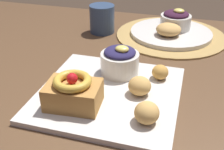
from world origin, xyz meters
TOP-DOWN VIEW (x-y plane):
  - dining_table at (0.00, 0.00)m, footprint 1.52×0.97m
  - woven_placemat at (0.13, 0.29)m, footprint 0.34×0.34m
  - front_plate at (0.04, -0.08)m, footprint 0.29×0.29m
  - cake_slice at (-0.01, -0.15)m, footprint 0.11×0.08m
  - berry_ramekin at (0.04, -0.00)m, footprint 0.09×0.09m
  - fritter_front at (0.14, -0.16)m, footprint 0.05×0.05m
  - fritter_middle at (0.11, -0.07)m, footprint 0.05×0.05m
  - fritter_back at (0.14, 0.00)m, footprint 0.04×0.04m
  - back_plate at (0.13, 0.29)m, footprint 0.25×0.25m
  - back_ramekin at (0.14, 0.32)m, footprint 0.10×0.10m
  - back_pastry at (0.13, 0.26)m, footprint 0.07×0.07m
  - coffee_mug at (-0.09, 0.26)m, footprint 0.08×0.08m

SIDE VIEW (x-z plane):
  - dining_table at x=0.00m, z-range 0.28..1.01m
  - woven_placemat at x=0.13m, z-range 0.73..0.73m
  - front_plate at x=0.04m, z-range 0.73..0.74m
  - back_plate at x=0.13m, z-range 0.73..0.75m
  - fritter_back at x=0.14m, z-range 0.74..0.77m
  - fritter_middle at x=0.11m, z-range 0.74..0.78m
  - fritter_front at x=0.14m, z-range 0.74..0.78m
  - back_pastry at x=0.13m, z-range 0.75..0.78m
  - cake_slice at x=-0.01m, z-range 0.74..0.81m
  - berry_ramekin at x=0.04m, z-range 0.74..0.81m
  - coffee_mug at x=-0.09m, z-range 0.73..0.82m
  - back_ramekin at x=0.14m, z-range 0.74..0.81m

